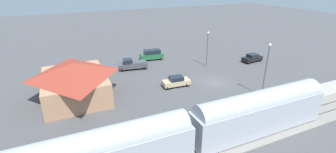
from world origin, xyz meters
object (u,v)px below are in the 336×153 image
object	(u,v)px
station_building	(75,80)
suv_green	(152,55)
pedestrian_waiting_far	(286,96)
light_pole_lot_center	(207,45)
light_pole_near_platform	(267,64)
pickup_charcoal	(133,64)
pedestrian_on_platform	(245,106)
sedan_black	(252,58)
sedan_tan	(176,81)

from	to	relation	value
station_building	suv_green	distance (m)	20.44
pedestrian_waiting_far	light_pole_lot_center	bearing A→B (deg)	4.71
suv_green	light_pole_near_platform	bearing A→B (deg)	-158.52
pickup_charcoal	light_pole_near_platform	size ratio (longest dim) A/B	0.69
pedestrian_on_platform	light_pole_near_platform	distance (m)	7.94
pickup_charcoal	suv_green	xyz separation A→B (m)	(3.91, -5.50, 0.12)
station_building	light_pole_lot_center	size ratio (longest dim) A/B	1.74
pedestrian_on_platform	light_pole_lot_center	world-z (taller)	light_pole_lot_center
pedestrian_on_platform	sedan_black	size ratio (longest dim) A/B	0.37
station_building	light_pole_lot_center	bearing A→B (deg)	-82.27
pedestrian_on_platform	pickup_charcoal	size ratio (longest dim) A/B	0.30
light_pole_near_platform	pedestrian_on_platform	bearing A→B (deg)	117.28
pedestrian_waiting_far	sedan_black	size ratio (longest dim) A/B	0.37
pedestrian_waiting_far	pickup_charcoal	size ratio (longest dim) A/B	0.30
light_pole_near_platform	light_pole_lot_center	world-z (taller)	light_pole_near_platform
suv_green	sedan_tan	distance (m)	14.63
pedestrian_on_platform	light_pole_lot_center	xyz separation A→B (m)	(17.79, -5.61, 3.20)
pedestrian_waiting_far	sedan_black	world-z (taller)	pedestrian_waiting_far
light_pole_near_platform	light_pole_lot_center	distance (m)	14.63
pedestrian_waiting_far	pickup_charcoal	distance (m)	27.35
sedan_black	suv_green	xyz separation A→B (m)	(10.09, 18.87, 0.27)
station_building	light_pole_lot_center	distance (m)	25.37
pedestrian_waiting_far	pickup_charcoal	world-z (taller)	pickup_charcoal
light_pole_lot_center	station_building	bearing A→B (deg)	97.73
light_pole_near_platform	suv_green	bearing A→B (deg)	21.48
sedan_black	light_pole_near_platform	distance (m)	16.78
station_building	pedestrian_waiting_far	size ratio (longest dim) A/B	7.17
station_building	light_pole_near_platform	distance (m)	28.09
sedan_black	light_pole_near_platform	size ratio (longest dim) A/B	0.57
sedan_tan	light_pole_lot_center	world-z (taller)	light_pole_lot_center
pedestrian_waiting_far	light_pole_near_platform	world-z (taller)	light_pole_near_platform
light_pole_near_platform	pickup_charcoal	bearing A→B (deg)	37.30
pedestrian_on_platform	pedestrian_waiting_far	xyz separation A→B (m)	(-0.24, -7.09, 0.00)
pedestrian_waiting_far	sedan_tan	distance (m)	16.38
sedan_black	sedan_tan	world-z (taller)	same
suv_green	light_pole_lot_center	distance (m)	12.42
pedestrian_on_platform	light_pole_near_platform	size ratio (longest dim) A/B	0.21
pedestrian_on_platform	sedan_black	distance (m)	22.72
pedestrian_on_platform	light_pole_lot_center	bearing A→B (deg)	-17.50
light_pole_lot_center	pickup_charcoal	bearing A→B (deg)	72.10
suv_green	light_pole_near_platform	distance (m)	25.07
station_building	pedestrian_on_platform	xyz separation A→B (m)	(-14.39, -19.47, -1.49)
station_building	light_pole_near_platform	bearing A→B (deg)	-113.58
pickup_charcoal	light_pole_lot_center	bearing A→B (deg)	-107.90
pickup_charcoal	suv_green	bearing A→B (deg)	-54.59
pedestrian_on_platform	pedestrian_waiting_far	world-z (taller)	same
sedan_black	pickup_charcoal	distance (m)	25.14
station_building	pickup_charcoal	bearing A→B (deg)	-54.46
sedan_tan	light_pole_near_platform	distance (m)	14.03
pedestrian_waiting_far	sedan_black	distance (m)	18.63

